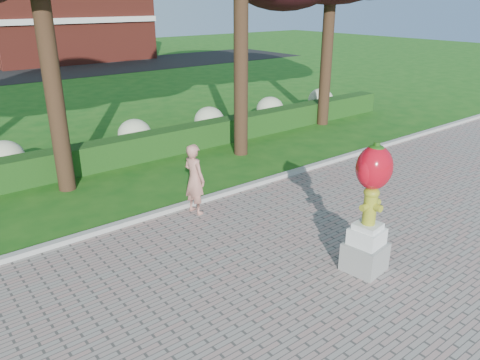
{
  "coord_description": "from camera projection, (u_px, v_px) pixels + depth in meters",
  "views": [
    {
      "loc": [
        -5.55,
        -5.87,
        4.74
      ],
      "look_at": [
        -0.1,
        1.0,
        1.32
      ],
      "focal_mm": 35.0,
      "sensor_mm": 36.0,
      "label": 1
    }
  ],
  "objects": [
    {
      "name": "lawn_hedge",
      "position": [
        120.0,
        151.0,
        14.19
      ],
      "size": [
        24.0,
        0.7,
        0.8
      ],
      "primitive_type": "cube",
      "color": "#113E12",
      "rests_on": "ground"
    },
    {
      "name": "building_right",
      "position": [
        64.0,
        19.0,
        37.52
      ],
      "size": [
        12.0,
        8.0,
        6.4
      ],
      "primitive_type": "cube",
      "color": "maroon",
      "rests_on": "ground"
    },
    {
      "name": "ground",
      "position": [
        276.0,
        256.0,
        9.22
      ],
      "size": [
        100.0,
        100.0,
        0.0
      ],
      "primitive_type": "plane",
      "color": "#175314",
      "rests_on": "ground"
    },
    {
      "name": "hydrangea_row",
      "position": [
        123.0,
        136.0,
        15.2
      ],
      "size": [
        20.1,
        1.1,
        0.99
      ],
      "color": "#B5C395",
      "rests_on": "ground"
    },
    {
      "name": "hydrant_sculpture",
      "position": [
        370.0,
        205.0,
        8.22
      ],
      "size": [
        0.75,
        0.75,
        2.46
      ],
      "rotation": [
        0.0,
        0.0,
        0.13
      ],
      "color": "gray",
      "rests_on": "walkway"
    },
    {
      "name": "woman",
      "position": [
        194.0,
        179.0,
        10.71
      ],
      "size": [
        0.47,
        0.65,
        1.67
      ],
      "primitive_type": "imported",
      "rotation": [
        0.0,
        0.0,
        1.69
      ],
      "color": "tan",
      "rests_on": "walkway"
    },
    {
      "name": "curb",
      "position": [
        192.0,
        203.0,
        11.39
      ],
      "size": [
        40.0,
        0.18,
        0.15
      ],
      "primitive_type": "cube",
      "color": "#ADADA5",
      "rests_on": "ground"
    }
  ]
}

